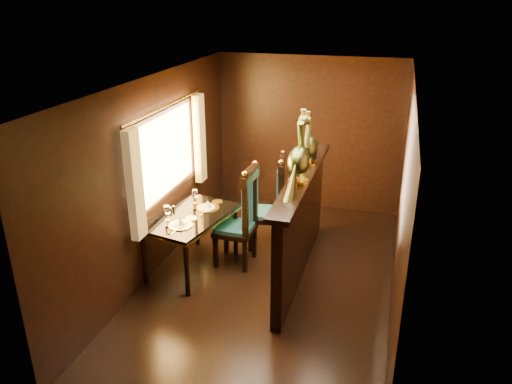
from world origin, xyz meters
TOP-DOWN VIEW (x-y plane):
  - ground at (0.00, 0.00)m, footprint 5.00×5.00m
  - room_shell at (-0.09, 0.02)m, footprint 3.04×5.04m
  - partition at (0.32, 0.30)m, footprint 0.26×2.70m
  - dining_table at (-1.05, 0.03)m, footprint 1.03×1.42m
  - chair_left at (-0.43, 0.32)m, footprint 0.51×0.56m
  - chair_right at (-0.16, 0.92)m, footprint 0.57×0.59m
  - peacock_left at (0.33, 0.00)m, footprint 0.26×0.69m
  - peacock_right at (0.33, 0.67)m, footprint 0.23×0.62m

SIDE VIEW (x-z plane):
  - ground at x=0.00m, z-range 0.00..0.00m
  - dining_table at x=-1.05m, z-range 0.21..1.17m
  - partition at x=0.32m, z-range 0.03..1.39m
  - chair_right at x=-0.16m, z-range 0.03..1.41m
  - chair_left at x=-0.43m, z-range 0.03..1.43m
  - room_shell at x=-0.09m, z-range 0.32..2.84m
  - peacock_right at x=0.33m, z-range 1.36..2.10m
  - peacock_left at x=0.33m, z-range 1.36..2.19m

